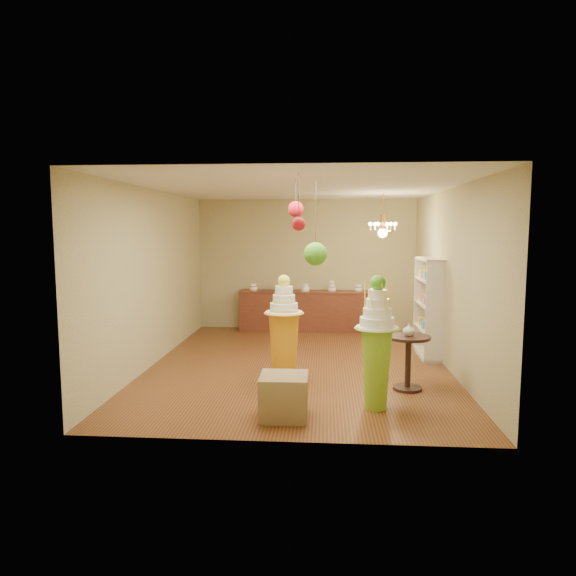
# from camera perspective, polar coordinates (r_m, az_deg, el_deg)

# --- Properties ---
(floor) EXTENTS (6.50, 6.50, 0.00)m
(floor) POSITION_cam_1_polar(r_m,az_deg,el_deg) (8.96, 1.19, -8.48)
(floor) COLOR brown
(floor) RESTS_ON ground
(ceiling) EXTENTS (6.50, 6.50, 0.00)m
(ceiling) POSITION_cam_1_polar(r_m,az_deg,el_deg) (8.67, 1.24, 11.03)
(ceiling) COLOR silver
(ceiling) RESTS_ON ground
(wall_back) EXTENTS (5.00, 0.04, 3.00)m
(wall_back) POSITION_cam_1_polar(r_m,az_deg,el_deg) (11.92, 2.03, 2.60)
(wall_back) COLOR tan
(wall_back) RESTS_ON ground
(wall_front) EXTENTS (5.00, 0.04, 3.00)m
(wall_front) POSITION_cam_1_polar(r_m,az_deg,el_deg) (5.47, -0.55, -2.11)
(wall_front) COLOR tan
(wall_front) RESTS_ON ground
(wall_left) EXTENTS (0.04, 6.50, 3.00)m
(wall_left) POSITION_cam_1_polar(r_m,az_deg,el_deg) (9.16, -14.60, 1.19)
(wall_left) COLOR tan
(wall_left) RESTS_ON ground
(wall_right) EXTENTS (0.04, 6.50, 3.00)m
(wall_right) POSITION_cam_1_polar(r_m,az_deg,el_deg) (8.92, 17.48, 0.96)
(wall_right) COLOR tan
(wall_right) RESTS_ON ground
(pedestal_green) EXTENTS (0.57, 0.57, 1.75)m
(pedestal_green) POSITION_cam_1_polar(r_m,az_deg,el_deg) (6.75, 9.80, -6.97)
(pedestal_green) COLOR #82BA29
(pedestal_green) RESTS_ON floor
(pedestal_orange) EXTENTS (0.60, 0.60, 1.66)m
(pedestal_orange) POSITION_cam_1_polar(r_m,az_deg,el_deg) (7.64, -0.45, -5.76)
(pedestal_orange) COLOR orange
(pedestal_orange) RESTS_ON floor
(burlap_riser) EXTENTS (0.60, 0.60, 0.53)m
(burlap_riser) POSITION_cam_1_polar(r_m,az_deg,el_deg) (6.49, -0.46, -11.93)
(burlap_riser) COLOR olive
(burlap_riser) RESTS_ON floor
(sideboard) EXTENTS (3.04, 0.54, 1.16)m
(sideboard) POSITION_cam_1_polar(r_m,az_deg,el_deg) (11.76, 1.95, -2.47)
(sideboard) COLOR #5A281C
(sideboard) RESTS_ON floor
(shelving_unit) EXTENTS (0.33, 1.20, 1.80)m
(shelving_unit) POSITION_cam_1_polar(r_m,az_deg,el_deg) (9.73, 15.35, -2.08)
(shelving_unit) COLOR beige
(shelving_unit) RESTS_ON floor
(round_table) EXTENTS (0.72, 0.72, 0.80)m
(round_table) POSITION_cam_1_polar(r_m,az_deg,el_deg) (7.67, 13.22, -7.25)
(round_table) COLOR black
(round_table) RESTS_ON floor
(vase) EXTENTS (0.19, 0.19, 0.18)m
(vase) POSITION_cam_1_polar(r_m,az_deg,el_deg) (7.59, 13.29, -4.52)
(vase) COLOR beige
(vase) RESTS_ON round_table
(pom_red_left) EXTENTS (0.21, 0.21, 0.51)m
(pom_red_left) POSITION_cam_1_polar(r_m,az_deg,el_deg) (7.05, 0.87, 8.76)
(pom_red_left) COLOR #3E3B2D
(pom_red_left) RESTS_ON ceiling
(pom_green_mid) EXTENTS (0.31, 0.31, 1.15)m
(pom_green_mid) POSITION_cam_1_polar(r_m,az_deg,el_deg) (6.75, 3.07, 3.81)
(pom_green_mid) COLOR #3E3B2D
(pom_green_mid) RESTS_ON ceiling
(pom_red_right) EXTENTS (0.16, 0.16, 0.70)m
(pom_red_right) POSITION_cam_1_polar(r_m,az_deg,el_deg) (6.24, 1.18, 7.14)
(pom_red_right) COLOR #3E3B2D
(pom_red_right) RESTS_ON ceiling
(chandelier) EXTENTS (0.58, 0.58, 0.85)m
(chandelier) POSITION_cam_1_polar(r_m,az_deg,el_deg) (9.92, 10.47, 6.33)
(chandelier) COLOR #C88746
(chandelier) RESTS_ON ceiling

